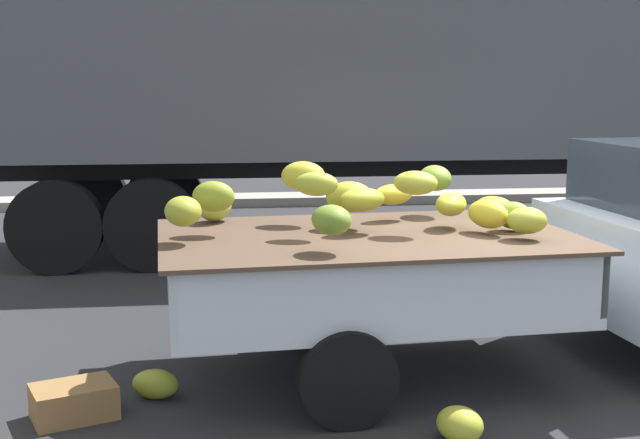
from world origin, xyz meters
The scene contains 7 objects.
ground centered at (0.00, 0.00, 0.00)m, with size 220.00×220.00×0.00m, color #28282B.
curb_strip centered at (0.00, 8.93, 0.08)m, with size 80.00×0.80×0.16m, color gray.
pickup_truck centered at (0.92, 0.22, 0.89)m, with size 5.38×2.20×1.70m.
semi_trailer centered at (0.54, 5.02, 2.54)m, with size 12.00×2.70×3.95m.
fallen_banana_bunch_near_tailgate centered at (-2.66, -0.19, 0.10)m, with size 0.33×0.20×0.21m, color #9AA52C.
fallen_banana_bunch_by_wheel centered at (-0.77, -1.11, 0.11)m, with size 0.30×0.25×0.22m, color #ABAE2E.
produce_crate centered at (-3.17, -0.46, 0.11)m, with size 0.52×0.36×0.22m, color olive.
Camera 1 is at (-2.18, -5.73, 2.17)m, focal length 46.31 mm.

